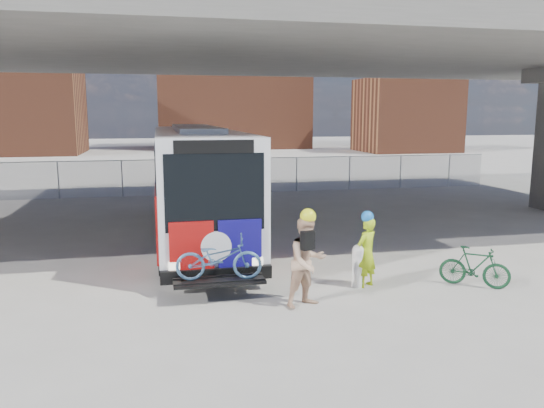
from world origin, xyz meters
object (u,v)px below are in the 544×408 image
object	(u,v)px
cyclist_hivis	(366,250)
cyclist_tan	(308,261)
bus	(196,174)
bollard	(358,264)
bike_parked	(475,267)

from	to	relation	value
cyclist_hivis	cyclist_tan	size ratio (longest dim) A/B	0.86
bus	bollard	world-z (taller)	bus
cyclist_hivis	bike_parked	distance (m)	2.62
cyclist_hivis	bollard	bearing A→B (deg)	-31.77
bus	cyclist_hivis	xyz separation A→B (m)	(3.54, -6.31, -1.22)
bus	bike_parked	distance (m)	9.30
cyclist_tan	bike_parked	size ratio (longest dim) A/B	1.32
cyclist_hivis	bike_parked	world-z (taller)	cyclist_hivis
bus	cyclist_hivis	distance (m)	7.34
cyclist_hivis	bike_parked	xyz separation A→B (m)	(2.52, -0.56, -0.40)
bollard	bike_parked	distance (m)	2.79
cyclist_hivis	cyclist_tan	distance (m)	1.98
bollard	cyclist_hivis	world-z (taller)	cyclist_hivis
bus	bollard	distance (m)	7.30
bollard	cyclist_hivis	bearing A→B (deg)	0.00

